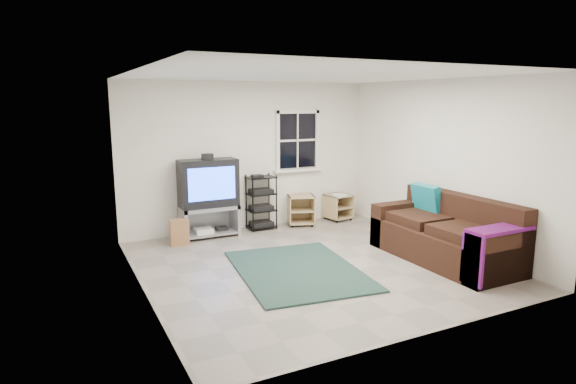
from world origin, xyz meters
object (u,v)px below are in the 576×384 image
av_rack (261,206)px  side_table_left (300,209)px  tv_unit (208,192)px  side_table_right (337,205)px  sofa (446,236)px

av_rack → side_table_left: 0.80m
side_table_left → av_rack: bearing=178.5°
side_table_left → tv_unit: bearing=-178.6°
av_rack → side_table_right: (1.59, -0.02, -0.14)m
tv_unit → av_rack: 1.05m
side_table_left → side_table_right: size_ratio=1.16×
av_rack → sofa: bearing=-58.6°
tv_unit → side_table_left: (1.77, 0.04, -0.48)m
av_rack → side_table_right: av_rack is taller
side_table_left → side_table_right: (0.81, -0.00, -0.01)m
side_table_right → side_table_left: bearing=179.9°
tv_unit → side_table_right: bearing=1.0°
tv_unit → sofa: bearing=-45.3°
side_table_right → av_rack: bearing=179.2°
side_table_left → side_table_right: 0.81m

